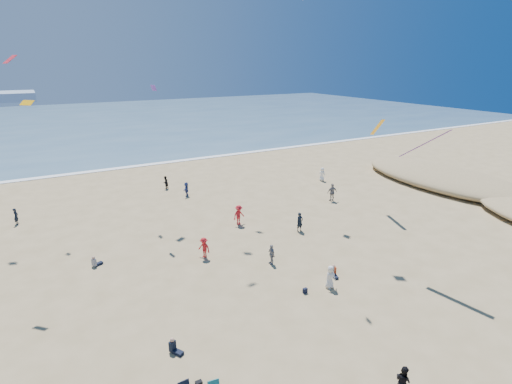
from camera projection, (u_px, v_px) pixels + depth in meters
ocean at (71, 123)px, 96.23m from camera, size 220.00×100.00×0.06m
surf_line at (111, 169)px, 54.92m from camera, size 220.00×1.20×0.08m
standing_flyers at (258, 225)px, 34.04m from camera, size 33.72×38.20×1.91m
seated_group at (283, 330)px, 21.42m from camera, size 15.22×24.07×0.84m
navy_bag at (305, 291)px, 25.57m from camera, size 0.28×0.18×0.34m
kites_aloft at (297, 45)px, 27.80m from camera, size 40.11×38.65×28.06m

